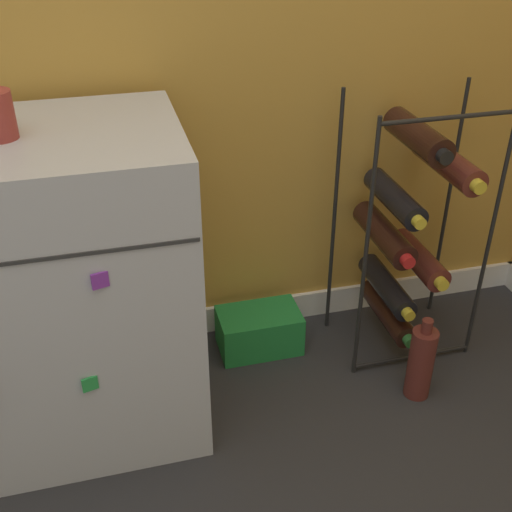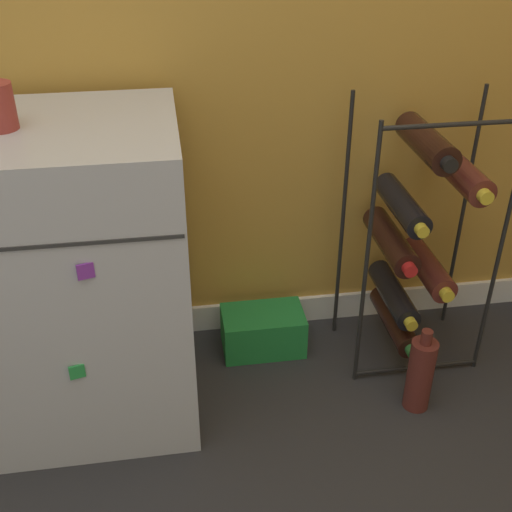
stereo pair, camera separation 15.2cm
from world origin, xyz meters
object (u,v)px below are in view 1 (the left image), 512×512
soda_box (259,330)px  loose_bottle_floor (421,362)px  wine_rack (407,228)px  mini_fridge (76,290)px

soda_box → loose_bottle_floor: 0.50m
wine_rack → soda_box: (-0.42, 0.07, -0.34)m
mini_fridge → loose_bottle_floor: (0.90, -0.16, -0.29)m
mini_fridge → loose_bottle_floor: size_ratio=3.11×
wine_rack → loose_bottle_floor: 0.39m
mini_fridge → soda_box: size_ratio=3.24×
mini_fridge → soda_box: 0.63m
wine_rack → soda_box: bearing=170.6°
loose_bottle_floor → mini_fridge: bearing=169.7°
soda_box → wine_rack: bearing=-9.4°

